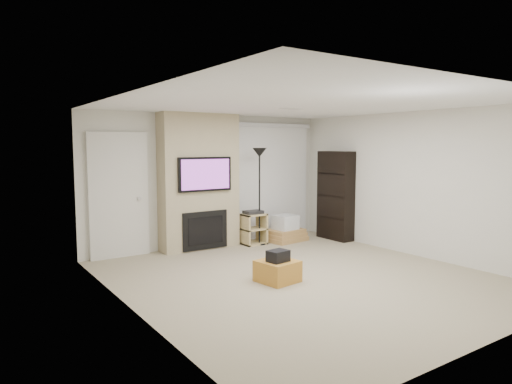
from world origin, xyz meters
TOP-DOWN VIEW (x-y plane):
  - floor at (0.00, 0.00)m, footprint 5.00×5.50m
  - ceiling at (0.00, 0.00)m, footprint 5.00×5.50m
  - wall_back at (0.00, 2.75)m, footprint 5.00×0.00m
  - wall_front at (0.00, -2.75)m, footprint 5.00×0.00m
  - wall_left at (-2.50, 0.00)m, footprint 0.00×5.50m
  - wall_right at (2.50, 0.00)m, footprint 0.00×5.50m
  - hvac_vent at (0.40, 0.80)m, footprint 0.35×0.18m
  - ottoman at (-0.43, 0.04)m, footprint 0.57×0.57m
  - black_bag at (-0.45, -0.01)m, footprint 0.31×0.26m
  - fireplace_wall at (-0.35, 2.54)m, footprint 1.50×0.47m
  - entry_door at (-1.80, 2.71)m, footprint 1.02×0.11m
  - vertical_blinds at (1.40, 2.70)m, footprint 1.98×0.10m
  - floor_lamp at (0.77, 2.22)m, footprint 0.28×0.28m
  - av_stand at (0.67, 2.28)m, footprint 0.45×0.38m
  - box_stack at (1.38, 2.17)m, footprint 0.85×0.69m
  - bookshelf at (2.34, 1.74)m, footprint 0.30×0.80m

SIDE VIEW (x-z plane):
  - floor at x=0.00m, z-range 0.00..0.00m
  - ottoman at x=-0.43m, z-range 0.00..0.30m
  - box_stack at x=1.38m, z-range -0.06..0.46m
  - av_stand at x=0.67m, z-range 0.02..0.68m
  - black_bag at x=-0.45m, z-range 0.30..0.46m
  - bookshelf at x=2.34m, z-range 0.00..1.80m
  - entry_door at x=-1.80m, z-range -0.02..2.12m
  - fireplace_wall at x=-0.35m, z-range -0.01..2.49m
  - wall_back at x=0.00m, z-range 0.00..2.50m
  - wall_front at x=0.00m, z-range 0.00..2.50m
  - wall_left at x=-2.50m, z-range 0.00..2.50m
  - wall_right at x=2.50m, z-range 0.00..2.50m
  - vertical_blinds at x=1.40m, z-range 0.09..2.46m
  - floor_lamp at x=0.77m, z-range 0.54..2.41m
  - hvac_vent at x=0.40m, z-range 2.49..2.50m
  - ceiling at x=0.00m, z-range 2.50..2.50m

